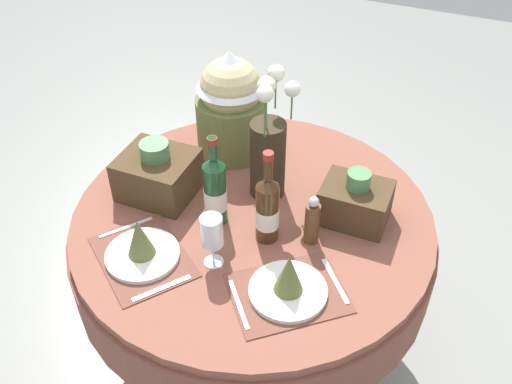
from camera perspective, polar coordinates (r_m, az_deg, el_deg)
ground at (r=2.60m, az=-0.28°, el=-14.96°), size 8.00×8.00×0.00m
dining_table at (r=2.12m, az=-0.33°, el=-5.19°), size 1.29×1.29×0.77m
place_setting_left at (r=1.87m, az=-11.30°, el=-5.37°), size 0.43×0.41×0.16m
place_setting_right at (r=1.74m, az=3.23°, el=-8.99°), size 0.43×0.42×0.16m
flower_vase at (r=2.00m, az=1.35°, el=4.20°), size 0.15×0.23×0.48m
wine_bottle_left at (r=1.92m, az=-4.08°, el=0.18°), size 0.08×0.08×0.34m
wine_bottle_centre at (r=1.85m, az=1.14°, el=-1.62°), size 0.08×0.08×0.35m
wine_glass_left at (r=1.77m, az=-4.40°, el=-4.01°), size 0.07×0.07×0.19m
pepper_mill at (r=1.88m, az=5.58°, el=-2.91°), size 0.05×0.05×0.19m
gift_tub_back_left at (r=2.20m, az=-2.51°, el=9.08°), size 0.27×0.27×0.43m
woven_basket_side_left at (r=2.09m, az=-9.70°, el=1.81°), size 0.26×0.23×0.22m
woven_basket_side_right at (r=1.98m, az=9.81°, el=-0.93°), size 0.23×0.18×0.20m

